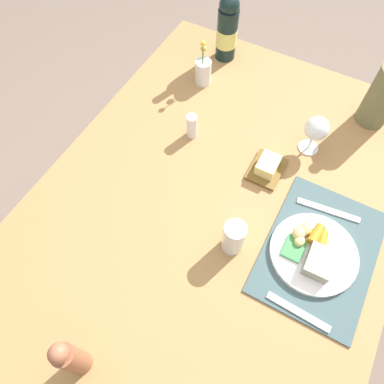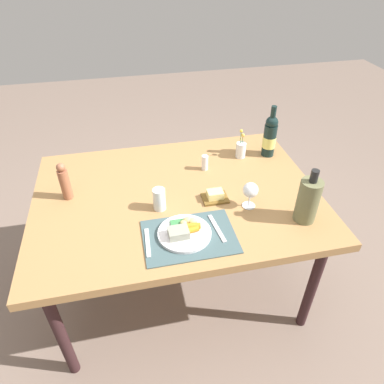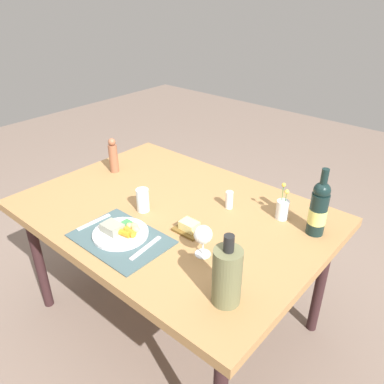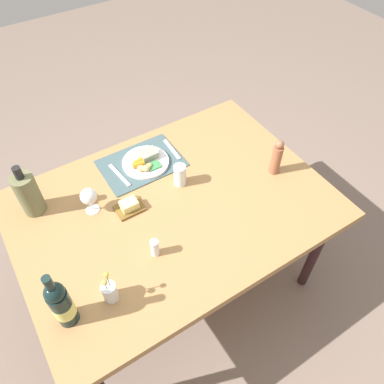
# 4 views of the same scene
# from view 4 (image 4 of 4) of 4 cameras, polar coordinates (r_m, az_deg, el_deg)

# --- Properties ---
(ground_plane) EXTENTS (8.00, 8.00, 0.00)m
(ground_plane) POSITION_cam_4_polar(r_m,az_deg,el_deg) (2.42, -2.26, -12.80)
(ground_plane) COLOR #776459
(dining_table) EXTENTS (1.48, 1.07, 0.73)m
(dining_table) POSITION_cam_4_polar(r_m,az_deg,el_deg) (1.86, -2.88, -3.03)
(dining_table) COLOR #9F7445
(dining_table) RESTS_ON ground_plane
(placemat) EXTENTS (0.42, 0.29, 0.01)m
(placemat) POSITION_cam_4_polar(r_m,az_deg,el_deg) (2.01, -7.65, 4.32)
(placemat) COLOR #3E5558
(placemat) RESTS_ON dining_table
(dinner_plate) EXTENTS (0.24, 0.24, 0.05)m
(dinner_plate) POSITION_cam_4_polar(r_m,az_deg,el_deg) (1.99, -6.99, 4.59)
(dinner_plate) COLOR white
(dinner_plate) RESTS_ON placemat
(fork) EXTENTS (0.03, 0.17, 0.00)m
(fork) POSITION_cam_4_polar(r_m,az_deg,el_deg) (2.06, -3.04, 6.47)
(fork) COLOR silver
(fork) RESTS_ON placemat
(knife) EXTENTS (0.04, 0.19, 0.00)m
(knife) POSITION_cam_4_polar(r_m,az_deg,el_deg) (1.96, -10.91, 2.53)
(knife) COLOR silver
(knife) RESTS_ON placemat
(wine_glass) EXTENTS (0.08, 0.08, 0.14)m
(wine_glass) POSITION_cam_4_polar(r_m,az_deg,el_deg) (1.78, -15.34, -0.71)
(wine_glass) COLOR white
(wine_glass) RESTS_ON dining_table
(wine_bottle) EXTENTS (0.08, 0.08, 0.32)m
(wine_bottle) POSITION_cam_4_polar(r_m,az_deg,el_deg) (1.48, -19.15, -15.66)
(wine_bottle) COLOR black
(wine_bottle) RESTS_ON dining_table
(salt_shaker) EXTENTS (0.04, 0.04, 0.09)m
(salt_shaker) POSITION_cam_4_polar(r_m,az_deg,el_deg) (1.62, -5.64, -8.37)
(salt_shaker) COLOR white
(salt_shaker) RESTS_ON dining_table
(pepper_mill) EXTENTS (0.05, 0.05, 0.21)m
(pepper_mill) POSITION_cam_4_polar(r_m,az_deg,el_deg) (1.93, 12.66, 5.10)
(pepper_mill) COLOR #92573C
(pepper_mill) RESTS_ON dining_table
(butter_dish) EXTENTS (0.13, 0.10, 0.05)m
(butter_dish) POSITION_cam_4_polar(r_m,az_deg,el_deg) (1.80, -9.44, -2.12)
(butter_dish) COLOR brown
(butter_dish) RESTS_ON dining_table
(flower_vase) EXTENTS (0.06, 0.06, 0.19)m
(flower_vase) POSITION_cam_4_polar(r_m,az_deg,el_deg) (1.54, -12.32, -14.47)
(flower_vase) COLOR silver
(flower_vase) RESTS_ON dining_table
(water_tumbler) EXTENTS (0.06, 0.06, 0.12)m
(water_tumbler) POSITION_cam_4_polar(r_m,az_deg,el_deg) (1.86, -1.83, 2.41)
(water_tumbler) COLOR silver
(water_tumbler) RESTS_ON dining_table
(cooler_bottle) EXTENTS (0.10, 0.10, 0.28)m
(cooler_bottle) POSITION_cam_4_polar(r_m,az_deg,el_deg) (1.85, -23.48, -0.22)
(cooler_bottle) COLOR #666643
(cooler_bottle) RESTS_ON dining_table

